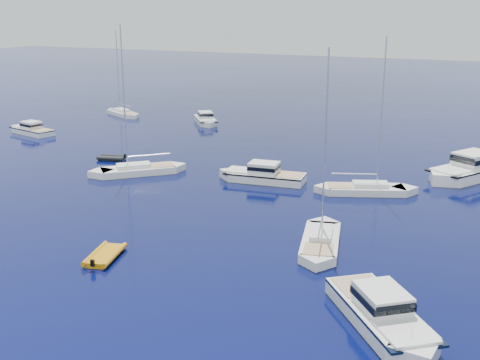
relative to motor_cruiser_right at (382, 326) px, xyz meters
The scene contains 12 objects.
ground 18.67m from the motor_cruiser_right, 144.20° to the right, with size 400.00×400.00×0.00m, color #091057.
motor_cruiser_right is the anchor object (origin of this frame).
motor_cruiser_centre 29.28m from the motor_cruiser_right, 127.70° to the left, with size 2.91×9.53×2.50m, color silver, non-canonical shape.
motor_cruiser_far_l 64.41m from the motor_cruiser_right, 151.71° to the left, with size 2.62×8.56×2.25m, color white, non-canonical shape.
motor_cruiser_distant 34.17m from the motor_cruiser_right, 88.86° to the left, with size 3.88×12.69×3.33m, color white, non-canonical shape.
motor_cruiser_horizon 62.13m from the motor_cruiser_right, 128.84° to the left, with size 2.62×8.57×2.25m, color silver, non-canonical shape.
sailboat_mid_r 11.69m from the motor_cruiser_right, 126.00° to the left, with size 2.60×10.01×14.71m, color silver, non-canonical shape.
sailboat_mid_l 36.62m from the motor_cruiser_right, 147.11° to the left, with size 2.81×10.82×15.90m, color white, non-canonical shape.
sailboat_centre 24.97m from the motor_cruiser_right, 107.40° to the left, with size 2.65×10.18×14.96m, color silver, non-canonical shape.
sailboat_far_l 73.09m from the motor_cruiser_right, 138.42° to the left, with size 2.48×9.53×14.01m, color white, non-canonical shape.
tender_yellow 19.49m from the motor_cruiser_right, behind, with size 2.20×4.10×0.95m, color #C37E0B, non-canonical shape.
tender_grey_far 43.86m from the motor_cruiser_right, 147.69° to the left, with size 1.83×3.26×0.95m, color black, non-canonical shape.
Camera 1 is at (21.41, -18.70, 16.59)m, focal length 44.87 mm.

